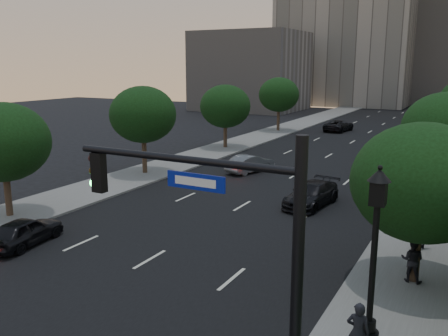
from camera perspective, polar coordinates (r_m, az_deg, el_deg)
The scene contains 21 objects.
ground at distance 17.77m, azimuth -19.12°, elevation -16.05°, with size 160.00×160.00×0.00m, color black.
road_surface at distance 42.80m, azimuth 11.74°, elevation 1.00°, with size 16.00×140.00×0.02m, color black.
sidewalk_left at distance 46.69m, azimuth -0.38°, elevation 2.28°, with size 4.50×140.00×0.15m, color slate.
office_block_left at distance 105.79m, azimuth 14.79°, elevation 16.18°, with size 26.00×20.00×32.00m, color gray.
office_block_filler at distance 88.79m, azimuth 3.24°, elevation 11.54°, with size 18.00×16.00×14.00m, color gray.
tree_right_a at distance 18.82m, azimuth 22.74°, elevation -1.62°, with size 5.20×5.20×6.24m.
tree_right_b at distance 30.54m, azimuth 25.25°, elevation 4.15°, with size 5.20×5.20×6.74m.
tree_left_a at distance 27.84m, azimuth -25.08°, elevation 2.83°, with size 5.00×5.00×6.34m.
tree_left_b at distance 36.15m, azimuth -9.73°, elevation 6.35°, with size 5.00×5.00×6.71m.
tree_left_c at distance 47.05m, azimuth 0.15°, elevation 7.43°, with size 5.00×5.00×6.34m.
tree_left_d at distance 59.68m, azimuth 6.62°, elevation 8.75°, with size 5.00×5.00×6.71m.
traffic_signal_mast at distance 10.17m, azimuth 2.72°, elevation -14.43°, with size 5.68×0.56×7.00m.
street_lamp at distance 14.24m, azimuth 17.47°, elevation -11.49°, with size 0.64×0.64×5.62m.
sedan_near_left at distance 24.06m, azimuth -22.83°, elevation -7.02°, with size 1.58×3.92×1.34m, color black.
sedan_mid_left at distance 36.96m, azimuth 3.16°, elevation 0.55°, with size 1.47×4.23×1.39m, color #5A5D62.
sedan_far_left at distance 61.47m, azimuth 13.65°, elevation 4.97°, with size 2.36×5.12×1.42m, color black.
sedan_near_right at distance 28.65m, azimuth 10.47°, elevation -3.14°, with size 1.95×4.81×1.39m, color black.
sedan_far_right at distance 45.32m, azimuth 21.61°, elevation 2.01°, with size 1.86×4.63×1.58m, color slate.
pedestrian_a at distance 14.32m, azimuth 15.81°, elevation -18.46°, with size 0.64×0.42×1.75m, color black.
pedestrian_b at distance 19.61m, azimuth 21.71°, elevation -10.24°, with size 0.84×0.65×1.72m, color black.
pedestrian_c at distance 23.12m, azimuth 22.70°, elevation -6.93°, with size 0.99×0.41×1.69m, color black.
Camera 1 is at (11.93, -10.27, 8.26)m, focal length 38.00 mm.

